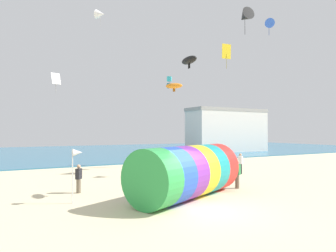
{
  "coord_description": "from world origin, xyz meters",
  "views": [
    {
      "loc": [
        -7.38,
        -10.44,
        3.31
      ],
      "look_at": [
        0.54,
        4.17,
        3.61
      ],
      "focal_mm": 32.0,
      "sensor_mm": 36.0,
      "label": 1
    }
  ],
  "objects_px": {
    "giant_inflatable_tube": "(187,172)",
    "kite_yellow_diamond": "(226,52)",
    "kite_white_delta": "(100,14)",
    "kite_handler": "(237,174)",
    "bystander_far_left": "(79,179)",
    "kite_blue_delta": "(269,22)",
    "bystander_near_water": "(146,161)",
    "kite_orange_parafoil": "(174,86)",
    "bystander_mid_beach": "(240,164)",
    "kite_black_parafoil": "(189,60)",
    "kite_black_delta": "(245,16)",
    "kite_cyan_box": "(169,82)",
    "beach_flag": "(77,155)",
    "kite_white_diamond": "(56,79)"
  },
  "relations": [
    {
      "from": "kite_black_delta",
      "to": "beach_flag",
      "type": "bearing_deg",
      "value": -163.75
    },
    {
      "from": "kite_blue_delta",
      "to": "bystander_near_water",
      "type": "xyz_separation_m",
      "value": [
        -7.56,
        5.74,
        -10.64
      ]
    },
    {
      "from": "giant_inflatable_tube",
      "to": "kite_orange_parafoil",
      "type": "height_order",
      "value": "kite_orange_parafoil"
    },
    {
      "from": "bystander_near_water",
      "to": "bystander_far_left",
      "type": "bearing_deg",
      "value": -139.86
    },
    {
      "from": "kite_blue_delta",
      "to": "bystander_mid_beach",
      "type": "xyz_separation_m",
      "value": [
        -1.36,
        1.69,
        -10.75
      ]
    },
    {
      "from": "kite_black_parafoil",
      "to": "bystander_far_left",
      "type": "relative_size",
      "value": 0.83
    },
    {
      "from": "bystander_mid_beach",
      "to": "beach_flag",
      "type": "distance_m",
      "value": 13.71
    },
    {
      "from": "bystander_near_water",
      "to": "beach_flag",
      "type": "height_order",
      "value": "beach_flag"
    },
    {
      "from": "kite_cyan_box",
      "to": "bystander_far_left",
      "type": "xyz_separation_m",
      "value": [
        -10.33,
        -8.72,
        -7.26
      ]
    },
    {
      "from": "kite_orange_parafoil",
      "to": "bystander_far_left",
      "type": "distance_m",
      "value": 13.36
    },
    {
      "from": "kite_black_parafoil",
      "to": "kite_black_delta",
      "type": "relative_size",
      "value": 0.6
    },
    {
      "from": "kite_cyan_box",
      "to": "bystander_far_left",
      "type": "relative_size",
      "value": 0.77
    },
    {
      "from": "giant_inflatable_tube",
      "to": "kite_white_delta",
      "type": "relative_size",
      "value": 4.2
    },
    {
      "from": "kite_cyan_box",
      "to": "kite_white_delta",
      "type": "xyz_separation_m",
      "value": [
        -6.0,
        2.68,
        6.41
      ]
    },
    {
      "from": "kite_orange_parafoil",
      "to": "bystander_far_left",
      "type": "bearing_deg",
      "value": -145.77
    },
    {
      "from": "kite_white_delta",
      "to": "beach_flag",
      "type": "height_order",
      "value": "kite_white_delta"
    },
    {
      "from": "kite_handler",
      "to": "kite_blue_delta",
      "type": "distance_m",
      "value": 12.39
    },
    {
      "from": "kite_black_parafoil",
      "to": "bystander_near_water",
      "type": "bearing_deg",
      "value": 80.53
    },
    {
      "from": "kite_orange_parafoil",
      "to": "bystander_mid_beach",
      "type": "bearing_deg",
      "value": -60.11
    },
    {
      "from": "kite_handler",
      "to": "bystander_far_left",
      "type": "xyz_separation_m",
      "value": [
        -8.38,
        3.05,
        -0.06
      ]
    },
    {
      "from": "bystander_near_water",
      "to": "beach_flag",
      "type": "bearing_deg",
      "value": -132.31
    },
    {
      "from": "kite_black_delta",
      "to": "bystander_mid_beach",
      "type": "distance_m",
      "value": 11.95
    },
    {
      "from": "bystander_near_water",
      "to": "kite_white_delta",
      "type": "bearing_deg",
      "value": 109.09
    },
    {
      "from": "kite_black_parafoil",
      "to": "bystander_mid_beach",
      "type": "xyz_separation_m",
      "value": [
        7.64,
        4.59,
        -6.23
      ]
    },
    {
      "from": "kite_yellow_diamond",
      "to": "kite_orange_parafoil",
      "type": "xyz_separation_m",
      "value": [
        -4.99,
        1.14,
        -3.41
      ]
    },
    {
      "from": "kite_orange_parafoil",
      "to": "bystander_mid_beach",
      "type": "distance_m",
      "value": 8.87
    },
    {
      "from": "kite_blue_delta",
      "to": "bystander_near_water",
      "type": "bearing_deg",
      "value": 142.76
    },
    {
      "from": "bystander_mid_beach",
      "to": "bystander_far_left",
      "type": "height_order",
      "value": "bystander_mid_beach"
    },
    {
      "from": "kite_handler",
      "to": "kite_yellow_diamond",
      "type": "bearing_deg",
      "value": 53.65
    },
    {
      "from": "kite_yellow_diamond",
      "to": "beach_flag",
      "type": "distance_m",
      "value": 19.0
    },
    {
      "from": "kite_handler",
      "to": "kite_cyan_box",
      "type": "xyz_separation_m",
      "value": [
        1.94,
        11.77,
        7.2
      ]
    },
    {
      "from": "kite_orange_parafoil",
      "to": "kite_black_parafoil",
      "type": "bearing_deg",
      "value": -115.42
    },
    {
      "from": "kite_cyan_box",
      "to": "kite_black_delta",
      "type": "relative_size",
      "value": 0.55
    },
    {
      "from": "kite_blue_delta",
      "to": "bystander_near_water",
      "type": "distance_m",
      "value": 14.26
    },
    {
      "from": "kite_orange_parafoil",
      "to": "kite_blue_delta",
      "type": "bearing_deg",
      "value": -57.73
    },
    {
      "from": "kite_orange_parafoil",
      "to": "bystander_far_left",
      "type": "height_order",
      "value": "kite_orange_parafoil"
    },
    {
      "from": "kite_black_delta",
      "to": "kite_white_diamond",
      "type": "bearing_deg",
      "value": 153.46
    },
    {
      "from": "bystander_mid_beach",
      "to": "bystander_near_water",
      "type": "bearing_deg",
      "value": 146.8
    },
    {
      "from": "giant_inflatable_tube",
      "to": "kite_white_delta",
      "type": "distance_m",
      "value": 20.11
    },
    {
      "from": "bystander_near_water",
      "to": "bystander_mid_beach",
      "type": "bearing_deg",
      "value": -33.2
    },
    {
      "from": "kite_black_parafoil",
      "to": "kite_white_delta",
      "type": "xyz_separation_m",
      "value": [
        -0.63,
        14.64,
        7.4
      ]
    },
    {
      "from": "bystander_near_water",
      "to": "beach_flag",
      "type": "distance_m",
      "value": 10.42
    },
    {
      "from": "kite_black_parafoil",
      "to": "kite_blue_delta",
      "type": "distance_m",
      "value": 10.48
    },
    {
      "from": "kite_white_delta",
      "to": "kite_yellow_diamond",
      "type": "bearing_deg",
      "value": -30.28
    },
    {
      "from": "kite_cyan_box",
      "to": "kite_white_diamond",
      "type": "xyz_separation_m",
      "value": [
        -10.32,
        -0.02,
        -0.54
      ]
    },
    {
      "from": "kite_orange_parafoil",
      "to": "kite_blue_delta",
      "type": "height_order",
      "value": "kite_blue_delta"
    },
    {
      "from": "giant_inflatable_tube",
      "to": "kite_cyan_box",
      "type": "relative_size",
      "value": 6.02
    },
    {
      "from": "kite_orange_parafoil",
      "to": "giant_inflatable_tube",
      "type": "bearing_deg",
      "value": -116.31
    },
    {
      "from": "kite_blue_delta",
      "to": "bystander_far_left",
      "type": "bearing_deg",
      "value": 178.59
    },
    {
      "from": "giant_inflatable_tube",
      "to": "kite_yellow_diamond",
      "type": "bearing_deg",
      "value": 42.36
    }
  ]
}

